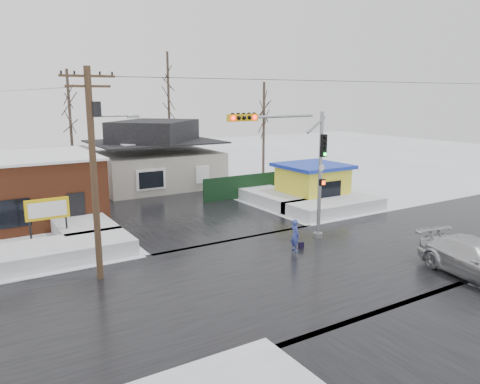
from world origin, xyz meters
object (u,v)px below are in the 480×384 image
car (478,260)px  traffic_signal (298,160)px  pedestrian (295,235)px  utility_pole (95,162)px  marquee_sign (47,210)px  kiosk (312,183)px

car → traffic_signal: bearing=122.6°
traffic_signal → pedestrian: 3.96m
utility_pole → pedestrian: size_ratio=5.44×
car → marquee_sign: bearing=144.5°
marquee_sign → utility_pole: bearing=-79.9°
traffic_signal → pedestrian: size_ratio=4.23×
traffic_signal → kiosk: 10.43m
traffic_signal → car: bearing=-66.2°
traffic_signal → utility_pole: bearing=177.1°
utility_pole → marquee_sign: size_ratio=3.53×
marquee_sign → traffic_signal: bearing=-29.7°
traffic_signal → pedestrian: traffic_signal is taller
utility_pole → pedestrian: (9.43, -1.57, -4.29)m
traffic_signal → utility_pole: size_ratio=0.78×
car → pedestrian: bearing=131.3°
marquee_sign → car: size_ratio=0.45×
traffic_signal → car: traffic_signal is taller
traffic_signal → pedestrian: bearing=-131.9°
utility_pole → car: bearing=-31.8°
utility_pole → car: size_ratio=1.59×
marquee_sign → kiosk: bearing=1.6°
marquee_sign → car: (15.00, -14.63, -1.10)m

